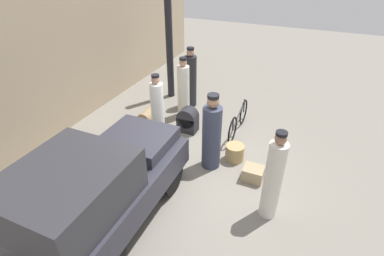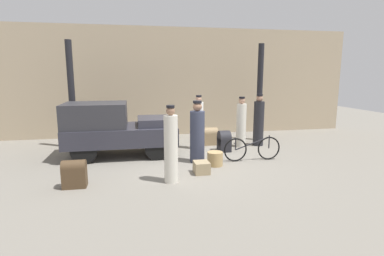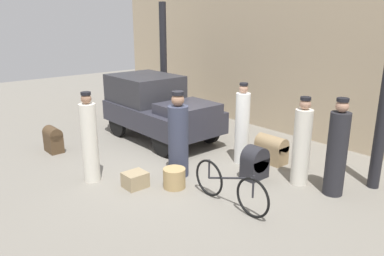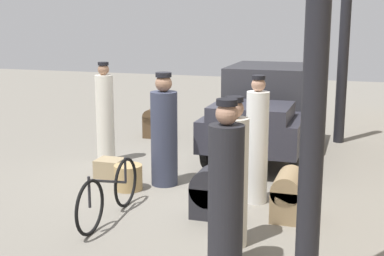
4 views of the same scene
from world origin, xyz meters
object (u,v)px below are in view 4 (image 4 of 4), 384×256
at_px(bicycle, 109,193).
at_px(porter_carrying_trunk, 233,178).
at_px(porter_with_bicycle, 257,144).
at_px(trunk_umber_medium, 288,194).
at_px(trunk_wicker_pale, 211,193).
at_px(conductor_in_dark_uniform, 164,134).
at_px(suitcase_black_upright, 153,122).
at_px(porter_standing_middle, 226,195).
at_px(trunk_large_brown, 110,168).
at_px(wicker_basket, 128,177).
at_px(truck, 265,108).
at_px(porter_lifting_near_truck, 105,116).

relative_size(bicycle, porter_carrying_trunk, 0.99).
relative_size(porter_with_bicycle, trunk_umber_medium, 2.64).
distance_m(porter_with_bicycle, trunk_wicker_pale, 1.06).
xyz_separation_m(conductor_in_dark_uniform, porter_carrying_trunk, (1.94, 1.59, -0.00)).
bearing_deg(suitcase_black_upright, porter_with_bicycle, 40.38).
bearing_deg(bicycle, porter_standing_middle, 62.16).
bearing_deg(conductor_in_dark_uniform, bicycle, -5.89).
bearing_deg(conductor_in_dark_uniform, trunk_large_brown, -95.53).
bearing_deg(conductor_in_dark_uniform, porter_with_bicycle, 76.54).
height_order(porter_standing_middle, trunk_umber_medium, porter_standing_middle).
relative_size(porter_with_bicycle, suitcase_black_upright, 2.90).
bearing_deg(porter_standing_middle, trunk_wicker_pale, -159.02).
xyz_separation_m(porter_carrying_trunk, suitcase_black_upright, (-5.13, -3.05, -0.49)).
relative_size(bicycle, trunk_umber_medium, 2.51).
bearing_deg(wicker_basket, trunk_wicker_pale, 64.62).
xyz_separation_m(truck, suitcase_black_upright, (-0.77, -2.65, -0.59)).
height_order(wicker_basket, trunk_umber_medium, trunk_umber_medium).
bearing_deg(porter_carrying_trunk, conductor_in_dark_uniform, -140.59).
distance_m(porter_with_bicycle, trunk_large_brown, 2.74).
bearing_deg(trunk_umber_medium, trunk_large_brown, -106.56).
bearing_deg(bicycle, suitcase_black_upright, -165.11).
height_order(truck, wicker_basket, truck).
relative_size(porter_lifting_near_truck, porter_carrying_trunk, 1.04).
distance_m(bicycle, trunk_umber_medium, 2.42).
bearing_deg(trunk_umber_medium, wicker_basket, -99.07).
xyz_separation_m(wicker_basket, trunk_wicker_pale, (0.74, 1.56, 0.14)).
distance_m(conductor_in_dark_uniform, porter_carrying_trunk, 2.51).
bearing_deg(bicycle, porter_lifting_near_truck, -152.62).
distance_m(porter_carrying_trunk, trunk_wicker_pale, 1.03).
distance_m(porter_standing_middle, trunk_wicker_pale, 1.66).
bearing_deg(trunk_wicker_pale, trunk_umber_medium, 108.61).
bearing_deg(wicker_basket, conductor_in_dark_uniform, 133.24).
height_order(wicker_basket, trunk_large_brown, wicker_basket).
distance_m(bicycle, porter_standing_middle, 2.15).
relative_size(truck, trunk_large_brown, 7.80).
xyz_separation_m(suitcase_black_upright, trunk_umber_medium, (4.02, 3.56, -0.01)).
bearing_deg(truck, conductor_in_dark_uniform, -26.28).
xyz_separation_m(porter_with_bicycle, porter_lifting_near_truck, (-1.34, -3.10, -0.00)).
distance_m(porter_lifting_near_truck, suitcase_black_upright, 2.29).
distance_m(porter_standing_middle, trunk_large_brown, 3.91).
bearing_deg(trunk_large_brown, porter_standing_middle, 44.71).
xyz_separation_m(wicker_basket, trunk_umber_medium, (0.41, 2.55, 0.13)).
xyz_separation_m(trunk_large_brown, trunk_umber_medium, (0.93, 3.13, 0.17)).
bearing_deg(bicycle, porter_with_bicycle, 126.33).
xyz_separation_m(suitcase_black_upright, trunk_wicker_pale, (4.36, 2.57, -0.00)).
bearing_deg(trunk_large_brown, porter_carrying_trunk, 52.17).
bearing_deg(porter_lifting_near_truck, bicycle, 27.38).
distance_m(porter_carrying_trunk, trunk_large_brown, 3.39).
bearing_deg(trunk_wicker_pale, trunk_large_brown, -120.57).
xyz_separation_m(truck, conductor_in_dark_uniform, (2.42, -1.19, -0.09)).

